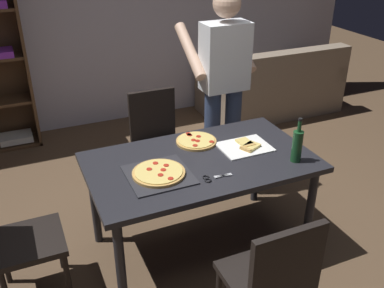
{
  "coord_description": "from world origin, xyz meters",
  "views": [
    {
      "loc": [
        -1.08,
        -2.34,
        2.22
      ],
      "look_at": [
        0.0,
        0.15,
        0.8
      ],
      "focal_mm": 40.5,
      "sensor_mm": 36.0,
      "label": 1
    }
  ],
  "objects_px": {
    "chair_left_end": "(12,235)",
    "dining_table": "(201,170)",
    "second_pizza_plain": "(196,141)",
    "chair_far_side": "(157,135)",
    "chair_near_camera": "(273,277)",
    "wine_bottle": "(297,145)",
    "person_serving_pizza": "(223,83)",
    "pepperoni_pizza_on_tray": "(159,173)",
    "couch": "(272,89)",
    "kitchen_scissors": "(213,178)"
  },
  "relations": [
    {
      "from": "chair_left_end",
      "to": "dining_table",
      "type": "bearing_deg",
      "value": 0.0
    },
    {
      "from": "chair_left_end",
      "to": "second_pizza_plain",
      "type": "xyz_separation_m",
      "value": [
        1.34,
        0.25,
        0.25
      ]
    },
    {
      "from": "chair_far_side",
      "to": "chair_left_end",
      "type": "height_order",
      "value": "same"
    },
    {
      "from": "chair_near_camera",
      "to": "second_pizza_plain",
      "type": "relative_size",
      "value": 3.02
    },
    {
      "from": "dining_table",
      "to": "wine_bottle",
      "type": "distance_m",
      "value": 0.67
    },
    {
      "from": "chair_far_side",
      "to": "chair_left_end",
      "type": "xyz_separation_m",
      "value": [
        -1.26,
        -0.93,
        0.0
      ]
    },
    {
      "from": "chair_far_side",
      "to": "person_serving_pizza",
      "type": "xyz_separation_m",
      "value": [
        0.53,
        -0.22,
        0.49
      ]
    },
    {
      "from": "pepperoni_pizza_on_tray",
      "to": "wine_bottle",
      "type": "height_order",
      "value": "wine_bottle"
    },
    {
      "from": "person_serving_pizza",
      "to": "chair_far_side",
      "type": "bearing_deg",
      "value": 157.39
    },
    {
      "from": "chair_left_end",
      "to": "wine_bottle",
      "type": "bearing_deg",
      "value": -8.3
    },
    {
      "from": "dining_table",
      "to": "pepperoni_pizza_on_tray",
      "type": "distance_m",
      "value": 0.35
    },
    {
      "from": "chair_left_end",
      "to": "pepperoni_pizza_on_tray",
      "type": "xyz_separation_m",
      "value": [
        0.93,
        -0.08,
        0.25
      ]
    },
    {
      "from": "couch",
      "to": "kitchen_scissors",
      "type": "relative_size",
      "value": 8.71
    },
    {
      "from": "chair_left_end",
      "to": "couch",
      "type": "bearing_deg",
      "value": 32.17
    },
    {
      "from": "chair_left_end",
      "to": "couch",
      "type": "relative_size",
      "value": 0.53
    },
    {
      "from": "pepperoni_pizza_on_tray",
      "to": "second_pizza_plain",
      "type": "height_order",
      "value": "pepperoni_pizza_on_tray"
    },
    {
      "from": "dining_table",
      "to": "second_pizza_plain",
      "type": "relative_size",
      "value": 5.19
    },
    {
      "from": "chair_far_side",
      "to": "second_pizza_plain",
      "type": "relative_size",
      "value": 3.02
    },
    {
      "from": "dining_table",
      "to": "chair_far_side",
      "type": "bearing_deg",
      "value": 90.0
    },
    {
      "from": "chair_left_end",
      "to": "person_serving_pizza",
      "type": "distance_m",
      "value": 1.98
    },
    {
      "from": "chair_far_side",
      "to": "chair_left_end",
      "type": "bearing_deg",
      "value": -143.52
    },
    {
      "from": "couch",
      "to": "wine_bottle",
      "type": "height_order",
      "value": "wine_bottle"
    },
    {
      "from": "chair_left_end",
      "to": "person_serving_pizza",
      "type": "relative_size",
      "value": 0.51
    },
    {
      "from": "chair_left_end",
      "to": "kitchen_scissors",
      "type": "height_order",
      "value": "chair_left_end"
    },
    {
      "from": "wine_bottle",
      "to": "second_pizza_plain",
      "type": "bearing_deg",
      "value": 134.43
    },
    {
      "from": "chair_near_camera",
      "to": "pepperoni_pizza_on_tray",
      "type": "distance_m",
      "value": 0.95
    },
    {
      "from": "chair_far_side",
      "to": "kitchen_scissors",
      "type": "relative_size",
      "value": 4.61
    },
    {
      "from": "pepperoni_pizza_on_tray",
      "to": "chair_left_end",
      "type": "bearing_deg",
      "value": 175.18
    },
    {
      "from": "person_serving_pizza",
      "to": "pepperoni_pizza_on_tray",
      "type": "relative_size",
      "value": 4.35
    },
    {
      "from": "person_serving_pizza",
      "to": "chair_left_end",
      "type": "bearing_deg",
      "value": -158.32
    },
    {
      "from": "kitchen_scissors",
      "to": "wine_bottle",
      "type": "bearing_deg",
      "value": -1.91
    },
    {
      "from": "dining_table",
      "to": "couch",
      "type": "height_order",
      "value": "couch"
    },
    {
      "from": "person_serving_pizza",
      "to": "couch",
      "type": "bearing_deg",
      "value": 42.94
    },
    {
      "from": "chair_far_side",
      "to": "person_serving_pizza",
      "type": "height_order",
      "value": "person_serving_pizza"
    },
    {
      "from": "couch",
      "to": "chair_left_end",
      "type": "bearing_deg",
      "value": -147.83
    },
    {
      "from": "chair_near_camera",
      "to": "pepperoni_pizza_on_tray",
      "type": "xyz_separation_m",
      "value": [
        -0.33,
        0.85,
        0.25
      ]
    },
    {
      "from": "chair_near_camera",
      "to": "pepperoni_pizza_on_tray",
      "type": "relative_size",
      "value": 2.24
    },
    {
      "from": "dining_table",
      "to": "couch",
      "type": "bearing_deg",
      "value": 46.28
    },
    {
      "from": "chair_left_end",
      "to": "pepperoni_pizza_on_tray",
      "type": "distance_m",
      "value": 0.96
    },
    {
      "from": "dining_table",
      "to": "kitchen_scissors",
      "type": "height_order",
      "value": "kitchen_scissors"
    },
    {
      "from": "chair_near_camera",
      "to": "wine_bottle",
      "type": "xyz_separation_m",
      "value": [
        0.59,
        0.66,
        0.36
      ]
    },
    {
      "from": "dining_table",
      "to": "couch",
      "type": "distance_m",
      "value": 2.77
    },
    {
      "from": "dining_table",
      "to": "pepperoni_pizza_on_tray",
      "type": "height_order",
      "value": "pepperoni_pizza_on_tray"
    },
    {
      "from": "chair_left_end",
      "to": "pepperoni_pizza_on_tray",
      "type": "relative_size",
      "value": 2.24
    },
    {
      "from": "chair_near_camera",
      "to": "second_pizza_plain",
      "type": "xyz_separation_m",
      "value": [
        0.08,
        1.18,
        0.25
      ]
    },
    {
      "from": "wine_bottle",
      "to": "second_pizza_plain",
      "type": "xyz_separation_m",
      "value": [
        -0.51,
        0.52,
        -0.11
      ]
    },
    {
      "from": "chair_far_side",
      "to": "chair_left_end",
      "type": "distance_m",
      "value": 1.57
    },
    {
      "from": "second_pizza_plain",
      "to": "couch",
      "type": "bearing_deg",
      "value": 43.62
    },
    {
      "from": "dining_table",
      "to": "person_serving_pizza",
      "type": "height_order",
      "value": "person_serving_pizza"
    },
    {
      "from": "kitchen_scissors",
      "to": "second_pizza_plain",
      "type": "distance_m",
      "value": 0.51
    }
  ]
}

